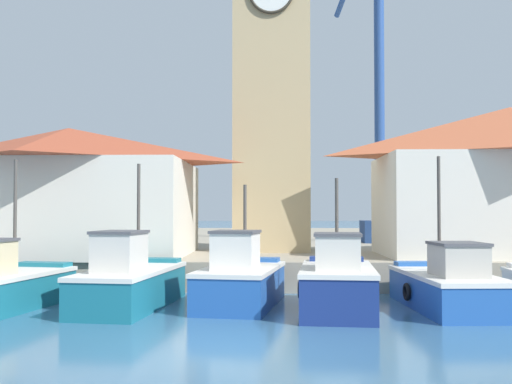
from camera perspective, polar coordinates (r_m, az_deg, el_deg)
The scene contains 11 objects.
ground_plane at distance 12.40m, azimuth -4.05°, elevation -14.86°, with size 300.00×300.00×0.00m, color #386689.
quay_wharf at distance 40.42m, azimuth -0.13°, elevation -5.01°, with size 120.00×40.00×1.04m, color #9E937F.
fishing_boat_left_inner at distance 18.49m, azimuth -23.22°, elevation -8.22°, with size 2.88×5.17×4.30m.
fishing_boat_mid_left at distance 17.80m, azimuth -11.95°, elevation -8.37°, with size 2.53×5.30×4.22m.
fishing_boat_center at distance 17.79m, azimuth -1.48°, elevation -8.41°, with size 2.70×4.72×3.60m.
fishing_boat_mid_right at distance 16.88m, azimuth 7.75°, elevation -8.67°, with size 2.39×4.59×3.74m.
fishing_boat_right_inner at distance 18.04m, azimuth 17.81°, elevation -8.51°, with size 2.38×5.19×4.42m.
clock_tower at distance 27.13m, azimuth 1.47°, elevation 11.23°, with size 3.76×3.76×16.63m.
warehouse_left at distance 24.98m, azimuth -17.47°, elevation 0.18°, with size 9.97×7.28×5.06m.
warehouse_right at distance 25.42m, azimuth 23.11°, elevation 1.12°, with size 10.41×5.68×5.82m.
port_crane_near at distance 34.35m, azimuth 11.53°, elevation 7.07°, with size 2.73×9.26×19.10m.
Camera 1 is at (1.17, -12.02, 2.81)m, focal length 42.00 mm.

